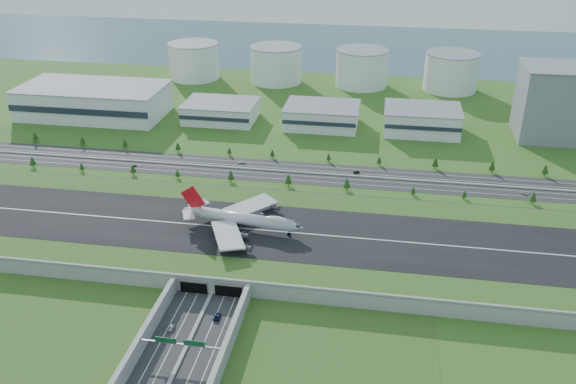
% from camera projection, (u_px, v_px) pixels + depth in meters
% --- Properties ---
extents(ground, '(1200.00, 1200.00, 0.00)m').
position_uv_depth(ground, '(237.00, 241.00, 335.42)').
color(ground, '#2D551A').
rests_on(ground, ground).
extents(airfield_deck, '(520.00, 100.00, 9.20)m').
position_uv_depth(airfield_deck, '(236.00, 234.00, 333.51)').
color(airfield_deck, gray).
rests_on(airfield_deck, ground).
extents(underpass_road, '(38.80, 120.40, 8.00)m').
position_uv_depth(underpass_road, '(177.00, 359.00, 246.04)').
color(underpass_road, '#28282B').
rests_on(underpass_road, ground).
extents(sign_gantry_near, '(38.70, 0.70, 9.80)m').
position_uv_depth(sign_gantry_near, '(180.00, 345.00, 248.35)').
color(sign_gantry_near, gray).
rests_on(sign_gantry_near, ground).
extents(north_expressway, '(560.00, 36.00, 0.12)m').
position_uv_depth(north_expressway, '(270.00, 171.00, 419.34)').
color(north_expressway, '#28282B').
rests_on(north_expressway, ground).
extents(tree_row, '(498.99, 48.54, 8.21)m').
position_uv_depth(tree_row, '(294.00, 166.00, 415.43)').
color(tree_row, '#3D2819').
rests_on(tree_row, ground).
extents(hangar_west, '(120.00, 60.00, 25.00)m').
position_uv_depth(hangar_west, '(94.00, 101.00, 518.42)').
color(hangar_west, silver).
rests_on(hangar_west, ground).
extents(hangar_mid_a, '(58.00, 42.00, 15.00)m').
position_uv_depth(hangar_mid_a, '(221.00, 111.00, 508.83)').
color(hangar_mid_a, silver).
rests_on(hangar_mid_a, ground).
extents(hangar_mid_b, '(58.00, 42.00, 17.00)m').
position_uv_depth(hangar_mid_b, '(322.00, 116.00, 495.84)').
color(hangar_mid_b, silver).
rests_on(hangar_mid_b, ground).
extents(hangar_mid_c, '(58.00, 42.00, 19.00)m').
position_uv_depth(hangar_mid_c, '(422.00, 120.00, 483.59)').
color(hangar_mid_c, silver).
rests_on(hangar_mid_c, ground).
extents(office_tower, '(46.00, 46.00, 55.00)m').
position_uv_depth(office_tower, '(550.00, 103.00, 465.99)').
color(office_tower, slate).
rests_on(office_tower, ground).
extents(fuel_tank_a, '(50.00, 50.00, 35.00)m').
position_uv_depth(fuel_tank_a, '(194.00, 61.00, 619.27)').
color(fuel_tank_a, white).
rests_on(fuel_tank_a, ground).
extents(fuel_tank_b, '(50.00, 50.00, 35.00)m').
position_uv_depth(fuel_tank_b, '(276.00, 65.00, 606.73)').
color(fuel_tank_b, white).
rests_on(fuel_tank_b, ground).
extents(fuel_tank_c, '(50.00, 50.00, 35.00)m').
position_uv_depth(fuel_tank_c, '(362.00, 68.00, 594.19)').
color(fuel_tank_c, white).
rests_on(fuel_tank_c, ground).
extents(fuel_tank_d, '(50.00, 50.00, 35.00)m').
position_uv_depth(fuel_tank_d, '(451.00, 72.00, 581.64)').
color(fuel_tank_d, white).
rests_on(fuel_tank_d, ground).
extents(bay_water, '(1200.00, 260.00, 0.06)m').
position_uv_depth(bay_water, '(329.00, 45.00, 759.54)').
color(bay_water, '#355865').
rests_on(bay_water, ground).
extents(boeing_747, '(70.19, 65.93, 21.76)m').
position_uv_depth(boeing_747, '(242.00, 218.00, 328.96)').
color(boeing_747, silver).
rests_on(boeing_747, airfield_deck).
extents(car_0, '(2.54, 5.00, 1.63)m').
position_uv_depth(car_0, '(171.00, 328.00, 267.19)').
color(car_0, '#ACABB0').
rests_on(car_0, ground).
extents(car_2, '(2.86, 5.91, 1.62)m').
position_uv_depth(car_2, '(217.00, 317.00, 274.29)').
color(car_2, '#0B1337').
rests_on(car_2, ground).
extents(car_4, '(4.32, 2.66, 1.37)m').
position_uv_depth(car_4, '(134.00, 165.00, 425.42)').
color(car_4, '#535357').
rests_on(car_4, ground).
extents(car_5, '(4.59, 2.42, 1.44)m').
position_uv_depth(car_5, '(356.00, 172.00, 415.13)').
color(car_5, black).
rests_on(car_5, ground).
extents(car_6, '(5.51, 3.72, 1.40)m').
position_uv_depth(car_6, '(525.00, 194.00, 385.86)').
color(car_6, silver).
rests_on(car_6, ground).
extents(car_7, '(5.57, 3.86, 1.50)m').
position_uv_depth(car_7, '(241.00, 162.00, 430.17)').
color(car_7, white).
rests_on(car_7, ground).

